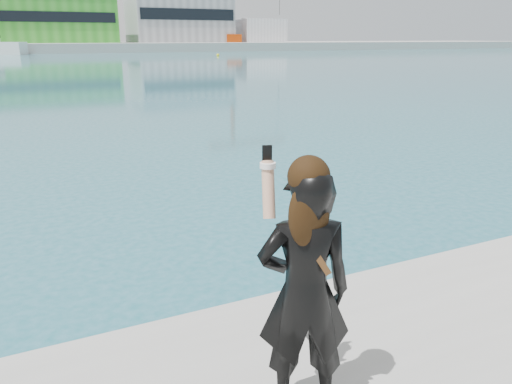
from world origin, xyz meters
The scene contains 7 objects.
far_quay centered at (0.00, 130.00, 1.00)m, with size 320.00×40.00×2.00m, color #9E9E99.
warehouse_green centered at (8.00, 127.98, 7.26)m, with size 30.60×16.36×10.50m.
warehouse_grey_right centered at (40.00, 127.98, 8.26)m, with size 25.50×15.35×12.50m.
ancillary_shed centered at (62.00, 126.00, 5.00)m, with size 12.00×10.00×6.00m, color silver.
flagpole_right centered at (22.09, 121.00, 6.54)m, with size 1.28×0.16×8.00m.
buoy_near centered at (33.04, 83.88, 0.00)m, with size 0.50×0.50×0.50m, color #FCE90D.
woman centered at (0.40, -0.42, 1.68)m, with size 0.70×0.58×1.73m.
Camera 1 is at (-1.09, -2.81, 3.15)m, focal length 35.00 mm.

